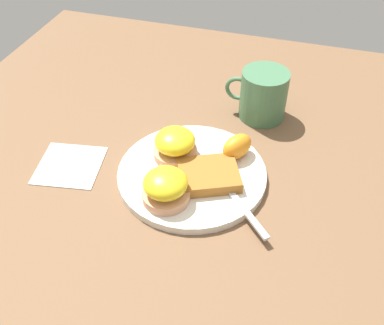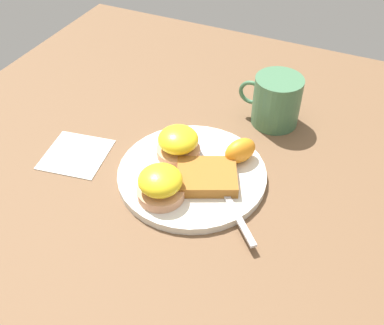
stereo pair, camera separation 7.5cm
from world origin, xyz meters
name	(u,v)px [view 1 (the left image)]	position (x,y,z in m)	size (l,w,h in m)	color
ground_plane	(192,177)	(0.00, 0.00, 0.00)	(1.10, 1.10, 0.00)	brown
plate	(192,174)	(0.00, 0.00, 0.01)	(0.26, 0.26, 0.01)	silver
sandwich_benedict_left	(175,145)	(0.04, -0.03, 0.04)	(0.08, 0.08, 0.05)	tan
sandwich_benedict_right	(166,187)	(0.02, 0.07, 0.04)	(0.08, 0.08, 0.05)	tan
hashbrown_patty	(209,175)	(-0.03, 0.01, 0.02)	(0.10, 0.08, 0.02)	#9B5F24
orange_wedge	(237,147)	(-0.06, -0.06, 0.04)	(0.06, 0.04, 0.04)	orange
fork	(221,180)	(-0.05, 0.01, 0.02)	(0.18, 0.19, 0.00)	silver
cup	(263,95)	(-0.08, -0.21, 0.05)	(0.12, 0.09, 0.10)	#42704C
napkin	(70,165)	(0.22, 0.04, 0.00)	(0.11, 0.11, 0.00)	white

